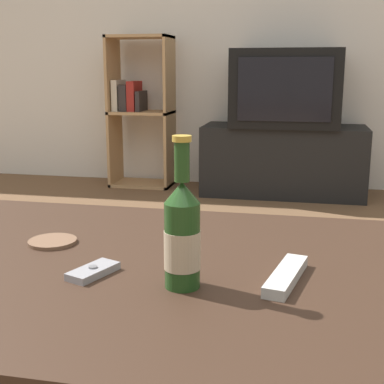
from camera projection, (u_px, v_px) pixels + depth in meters
back_wall at (269, 3)px, 3.74m from camera, size 8.00×0.05×2.60m
coffee_table at (150, 294)px, 1.06m from camera, size 1.17×0.83×0.48m
tv_stand at (283, 160)px, 3.66m from camera, size 1.09×0.46×0.47m
television at (286, 88)px, 3.55m from camera, size 0.70×0.53×0.50m
bookshelf at (138, 108)px, 3.88m from camera, size 0.44×0.30×1.08m
beer_bottle at (182, 235)px, 0.91m from camera, size 0.06×0.06×0.27m
cell_phone at (93, 271)px, 0.99m from camera, size 0.08×0.11×0.02m
remote_control at (286, 276)px, 0.96m from camera, size 0.08×0.19×0.02m
coaster at (52, 242)px, 1.17m from camera, size 0.10×0.10×0.01m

